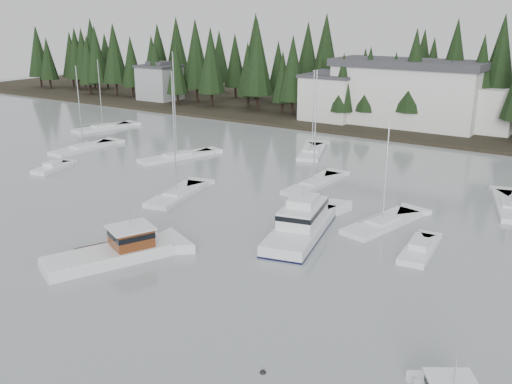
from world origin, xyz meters
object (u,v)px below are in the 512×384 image
sailboat_1 (83,149)px  sailboat_9 (313,185)px  harbor_inn (419,94)px  runabout_1 (419,251)px  sailboat_10 (510,208)px  runabout_0 (53,169)px  sailboat_0 (312,153)px  cabin_cruiser_center (301,226)px  house_far_west (160,82)px  sailboat_8 (177,196)px  house_west (329,96)px  lobster_boat_brown (114,253)px  sailboat_5 (103,129)px  sailboat_4 (382,225)px  sailboat_2 (177,158)px

sailboat_1 → sailboat_9: bearing=-87.0°
harbor_inn → sailboat_1: 54.96m
runabout_1 → harbor_inn: bearing=13.4°
sailboat_10 → runabout_0: (-51.10, -15.69, 0.05)m
sailboat_0 → cabin_cruiser_center: bearing=-174.0°
house_far_west → sailboat_1: size_ratio=0.68×
sailboat_8 → sailboat_10: size_ratio=0.96×
sailboat_9 → runabout_1: sailboat_9 is taller
house_far_west → runabout_1: 89.65m
house_far_west → sailboat_1: sailboat_1 is taller
house_west → sailboat_9: bearing=-66.2°
lobster_boat_brown → cabin_cruiser_center: size_ratio=0.83×
lobster_boat_brown → sailboat_0: 40.86m
sailboat_1 → sailboat_5: size_ratio=1.03×
harbor_inn → sailboat_0: (-6.55, -25.75, -5.72)m
sailboat_1 → sailboat_9: 36.24m
sailboat_0 → runabout_1: 35.01m
house_west → sailboat_4: size_ratio=0.78×
runabout_1 → sailboat_9: bearing=48.4°
sailboat_5 → sailboat_8: size_ratio=0.87×
sailboat_0 → sailboat_10: sailboat_10 is taller
cabin_cruiser_center → sailboat_1: (-42.14, 11.56, -0.73)m
sailboat_0 → runabout_0: 34.57m
sailboat_5 → sailboat_10: 65.80m
sailboat_4 → sailboat_10: sailboat_10 is taller
sailboat_1 → lobster_boat_brown: bearing=-127.9°
sailboat_2 → runabout_0: size_ratio=2.41×
house_west → lobster_boat_brown: 64.38m
sailboat_2 → runabout_0: sailboat_2 is taller
house_west → sailboat_5: (-29.22, -26.44, -4.60)m
house_west → sailboat_2: 35.68m
runabout_0 → sailboat_10: bearing=-85.6°
sailboat_0 → sailboat_4: sailboat_4 is taller
sailboat_1 → sailboat_2: 15.07m
house_west → sailboat_10: sailboat_10 is taller
runabout_0 → runabout_1: same height
house_west → sailboat_1: (-20.19, -38.46, -4.60)m
sailboat_8 → runabout_1: bearing=-102.6°
lobster_boat_brown → sailboat_5: bearing=72.8°
sailboat_5 → house_far_west: bearing=35.0°
sailboat_0 → runabout_0: sailboat_0 is taller
lobster_boat_brown → runabout_1: size_ratio=1.54×
house_far_west → runabout_0: size_ratio=1.39×
sailboat_4 → sailboat_9: bearing=68.8°
sailboat_4 → sailboat_10: (9.08, 11.72, 0.02)m
sailboat_2 → sailboat_8: size_ratio=1.06×
house_west → lobster_boat_brown: size_ratio=0.91×
sailboat_0 → sailboat_1: (-28.68, -16.05, 0.00)m
runabout_0 → house_west: bearing=-29.8°
cabin_cruiser_center → sailboat_10: size_ratio=0.88×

